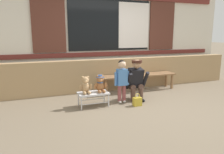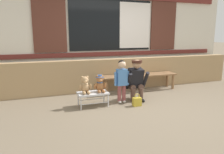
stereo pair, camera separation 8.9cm
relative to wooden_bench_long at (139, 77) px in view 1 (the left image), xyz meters
name	(u,v)px [view 1 (the left image)]	position (x,y,z in m)	size (l,w,h in m)	color
ground_plane	(140,104)	(-0.53, -1.06, -0.37)	(60.00, 60.00, 0.00)	#756651
brick_low_wall	(116,74)	(-0.53, 0.37, 0.05)	(7.35, 0.25, 0.85)	tan
shop_facade	(109,28)	(-0.52, 0.88, 1.31)	(7.50, 0.26, 3.33)	silver
wooden_bench_long	(139,77)	(0.00, 0.00, 0.00)	(2.10, 0.40, 0.44)	#8E6642
small_display_bench	(93,94)	(-1.51, -0.82, -0.11)	(0.64, 0.36, 0.30)	silver
teddy_bear_plain	(86,86)	(-1.67, -0.82, 0.09)	(0.28, 0.26, 0.36)	tan
teddy_bear_with_hat	(100,84)	(-1.35, -0.82, 0.10)	(0.28, 0.27, 0.36)	#A86B3D
child_standing	(122,77)	(-0.84, -0.80, 0.22)	(0.35, 0.18, 0.96)	#994C4C
adult_crouching	(136,80)	(-0.46, -0.73, 0.11)	(0.50, 0.49, 0.95)	brown
handbag_on_ground	(137,101)	(-0.62, -1.12, -0.28)	(0.18, 0.11, 0.27)	gold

